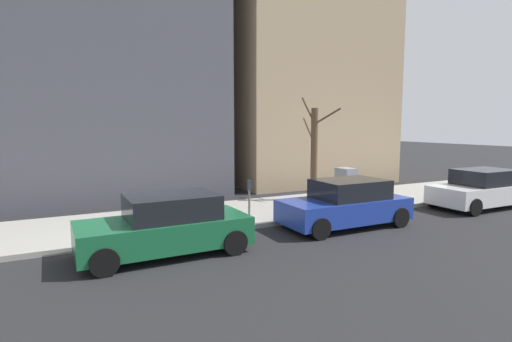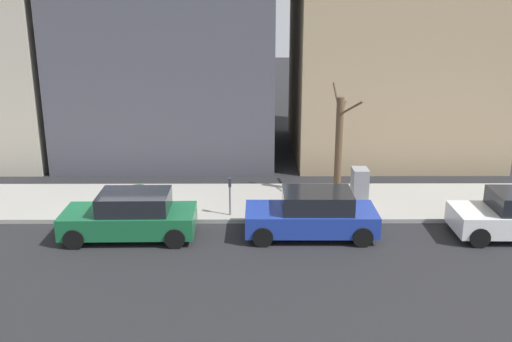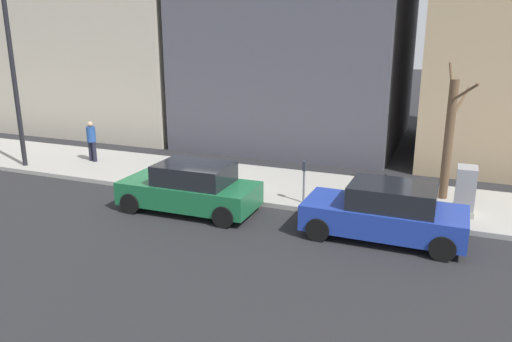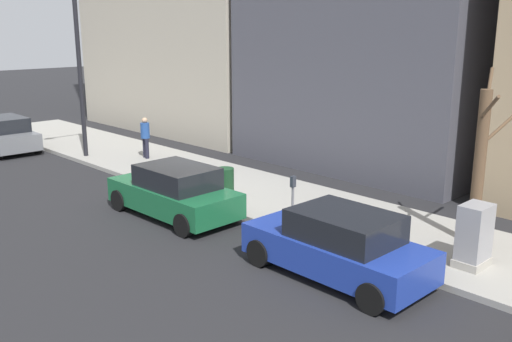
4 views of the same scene
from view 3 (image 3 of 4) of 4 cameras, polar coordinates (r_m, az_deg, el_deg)
ground_plane at (r=16.70m, az=-6.40°, el=-3.09°), size 120.00×120.00×0.00m
sidewalk at (r=18.37m, az=-3.46°, el=-0.99°), size 4.00×36.00×0.15m
parked_car_blue at (r=13.70m, az=14.62°, el=-4.58°), size 1.94×4.21×1.52m
parked_car_green at (r=15.35m, az=-7.49°, el=-1.95°), size 1.97×4.22×1.52m
parking_meter at (r=15.54m, az=5.52°, el=-0.73°), size 0.14×0.10×1.35m
utility_box at (r=15.82m, az=22.79°, el=-2.13°), size 0.83×0.61×1.43m
streetlamp at (r=21.26m, az=-26.59°, el=10.52°), size 1.97×0.32×6.50m
bare_tree at (r=16.78m, az=21.22°, el=3.68°), size 2.33×0.92×4.27m
trash_bin at (r=17.21m, az=-4.57°, el=-0.37°), size 0.56×0.56×0.90m
pedestrian_near_meter at (r=21.50m, az=-18.29°, el=3.50°), size 0.36×0.39×1.66m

